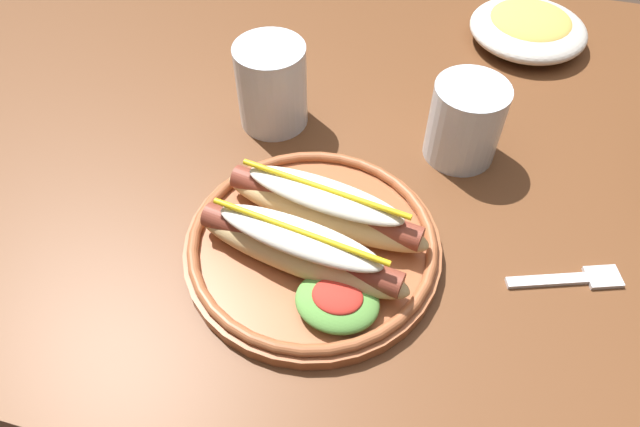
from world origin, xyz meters
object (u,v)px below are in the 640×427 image
object	(u,v)px
fork	(574,279)
water_cup	(272,86)
extra_cup	(465,122)
side_bowl	(528,27)
hot_dog_plate	(313,240)

from	to	relation	value
fork	water_cup	size ratio (longest dim) A/B	1.08
extra_cup	water_cup	bearing A→B (deg)	-179.67
water_cup	side_bowl	distance (m)	0.41
hot_dog_plate	side_bowl	distance (m)	0.51
extra_cup	side_bowl	bearing A→B (deg)	75.23
extra_cup	side_bowl	xyz separation A→B (m)	(0.07, 0.27, -0.03)
hot_dog_plate	extra_cup	world-z (taller)	extra_cup
hot_dog_plate	fork	distance (m)	0.27
hot_dog_plate	fork	size ratio (longest dim) A/B	2.29
water_cup	fork	bearing A→B (deg)	-22.66
hot_dog_plate	fork	world-z (taller)	hot_dog_plate
hot_dog_plate	extra_cup	distance (m)	0.24
water_cup	extra_cup	bearing A→B (deg)	0.33
side_bowl	hot_dog_plate	bearing A→B (deg)	-113.47
fork	side_bowl	bearing A→B (deg)	79.55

